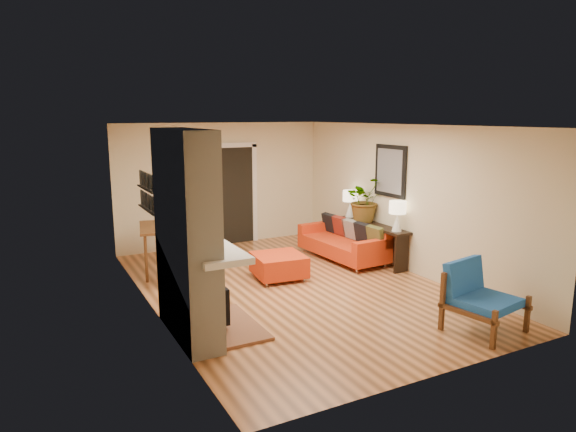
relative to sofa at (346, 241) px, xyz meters
name	(u,v)px	position (x,y,z in m)	size (l,w,h in m)	color
room_shell	(259,189)	(-1.11, 1.58, 0.90)	(6.50, 6.50, 6.50)	#D68952
fireplace	(190,240)	(-3.72, -2.05, 0.90)	(1.09, 1.68, 2.60)	white
sofa	(346,241)	(0.00, 0.00, 0.00)	(0.95, 1.99, 0.77)	silver
ottoman	(279,265)	(-1.71, -0.51, -0.10)	(0.90, 0.90, 0.42)	silver
blue_chair	(477,293)	(-0.36, -3.58, 0.14)	(0.99, 0.97, 0.89)	brown
dining_table	(168,235)	(-3.28, 0.72, 0.34)	(1.08, 1.98, 1.04)	brown
console_table	(373,231)	(0.36, -0.38, 0.24)	(0.34, 1.85, 0.72)	black
lamp_near	(397,212)	(0.36, -1.07, 0.73)	(0.30, 0.30, 0.54)	white
lamp_far	(350,200)	(0.36, 0.39, 0.73)	(0.30, 0.30, 0.54)	white
houseplant	(365,199)	(0.35, -0.12, 0.82)	(0.78, 0.68, 0.87)	#1E5919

